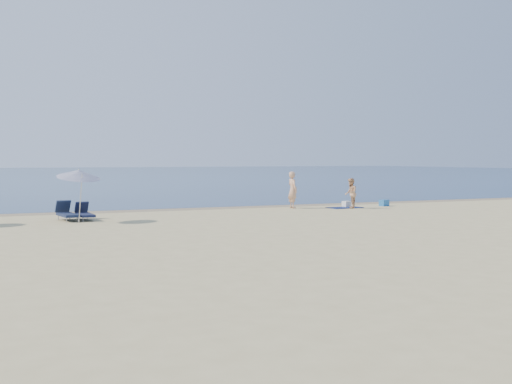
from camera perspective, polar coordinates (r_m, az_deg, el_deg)
sea at (r=113.18m, az=-17.03°, el=1.54°), size 240.00×160.00×0.01m
wet_sand_strip at (r=34.39m, az=-1.63°, el=-1.37°), size 240.00×1.60×0.00m
person_left at (r=33.82m, az=3.28°, el=0.19°), size 0.47×0.71×1.94m
person_right at (r=34.07m, az=8.42°, el=-0.11°), size 0.93×0.98×1.59m
beach_towel at (r=34.35m, az=7.89°, el=-1.39°), size 1.91×1.18×0.03m
white_bag at (r=34.85m, az=8.03°, el=-1.08°), size 0.45×0.42×0.33m
blue_cooler at (r=36.04m, az=11.31°, el=-0.95°), size 0.57×0.47×0.35m
umbrella_near at (r=27.29m, az=-15.48°, el=1.56°), size 2.20×2.22×2.36m
lounger_left at (r=28.30m, az=-16.44°, el=-1.83°), size 0.85×1.93×0.83m
lounger_right at (r=28.32m, az=-14.98°, el=-1.86°), size 0.65×1.74×0.76m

